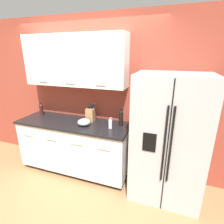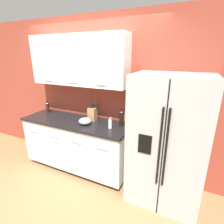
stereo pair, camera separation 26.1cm
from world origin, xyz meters
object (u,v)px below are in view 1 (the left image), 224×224
mixing_bowl (84,122)px  soap_dispenser (110,124)px  oil_bottle (41,109)px  knife_block (90,114)px  wine_bottle (121,118)px  refrigerator (168,139)px

mixing_bowl → soap_dispenser: bearing=4.8°
soap_dispenser → oil_bottle: (-1.41, 0.16, 0.04)m
knife_block → wine_bottle: knife_block is taller
wine_bottle → soap_dispenser: wine_bottle is taller
knife_block → oil_bottle: bearing=-179.3°
wine_bottle → mixing_bowl: 0.59m
knife_block → oil_bottle: size_ratio=1.38×
knife_block → soap_dispenser: size_ratio=1.81×
wine_bottle → oil_bottle: wine_bottle is taller
wine_bottle → soap_dispenser: size_ratio=1.67×
refrigerator → soap_dispenser: bearing=179.6°
knife_block → oil_bottle: 1.00m
refrigerator → mixing_bowl: refrigerator is taller
refrigerator → wine_bottle: size_ratio=6.16×
refrigerator → mixing_bowl: bearing=-178.6°
knife_block → mixing_bowl: knife_block is taller
knife_block → wine_bottle: size_ratio=1.09×
refrigerator → knife_block: bearing=172.2°
refrigerator → knife_block: refrigerator is taller
wine_bottle → mixing_bowl: size_ratio=1.40×
wine_bottle → oil_bottle: (-1.54, 0.00, -0.03)m
wine_bottle → oil_bottle: 1.54m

